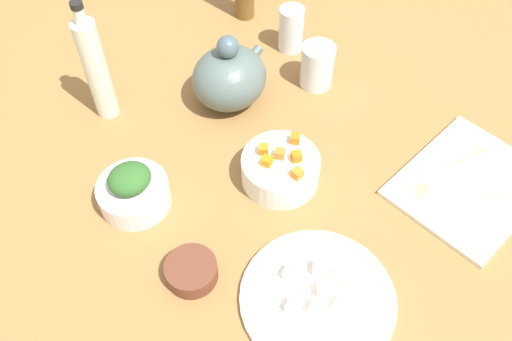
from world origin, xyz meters
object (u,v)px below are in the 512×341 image
bowl_small_side (191,271)px  teapot (229,77)px  bottle_0 (96,69)px  plate_tofu (318,299)px  drinking_glass_0 (317,66)px  bowl_greens (134,194)px  drinking_glass_1 (291,29)px  bowl_carrots (280,169)px  cutting_board (469,185)px

bowl_small_side → teapot: bearing=36.7°
teapot → bottle_0: size_ratio=0.65×
plate_tofu → drinking_glass_0: 53.26cm
plate_tofu → bottle_0: 61.96cm
bowl_greens → bottle_0: bottle_0 is taller
drinking_glass_0 → drinking_glass_1: drinking_glass_1 is taller
bowl_carrots → bowl_greens: bearing=145.3°
cutting_board → bottle_0: size_ratio=1.03×
bowl_carrots → teapot: teapot is taller
bowl_greens → drinking_glass_0: 49.08cm
bowl_small_side → bottle_0: bearing=71.9°
cutting_board → bowl_greens: bearing=137.1°
drinking_glass_1 → bowl_greens: bearing=-170.4°
teapot → bowl_greens: bearing=-168.1°
plate_tofu → drinking_glass_0: drinking_glass_0 is taller
bowl_greens → teapot: size_ratio=0.74×
bowl_carrots → teapot: (8.69, 22.61, 3.78)cm
drinking_glass_0 → cutting_board: bearing=-92.8°
bowl_greens → teapot: teapot is taller
plate_tofu → cutting_board: bearing=-8.9°
cutting_board → bowl_carrots: size_ratio=1.88×
cutting_board → drinking_glass_1: size_ratio=2.60×
plate_tofu → drinking_glass_0: bearing=40.3°
cutting_board → bowl_small_side: (-49.97, 24.45, 1.27)cm
bowl_greens → drinking_glass_1: size_ratio=1.22×
plate_tofu → bowl_greens: bearing=102.6°
drinking_glass_0 → bowl_small_side: bearing=-163.0°
bowl_small_side → drinking_glass_1: 63.94cm
teapot → drinking_glass_1: teapot is taller
bowl_carrots → drinking_glass_1: drinking_glass_1 is taller
drinking_glass_0 → bowl_carrots: bearing=-154.0°
cutting_board → bowl_greens: 64.13cm
bowl_carrots → drinking_glass_1: bearing=38.8°
drinking_glass_0 → bowl_greens: bearing=176.2°
bowl_small_side → drinking_glass_1: bearing=26.3°
plate_tofu → bowl_small_side: size_ratio=2.90×
plate_tofu → drinking_glass_1: drinking_glass_1 is taller
teapot → bowl_carrots: bearing=-111.0°
bottle_0 → teapot: bearing=-38.5°
bowl_carrots → plate_tofu: bearing=-123.9°
bowl_carrots → bowl_small_side: bearing=-172.9°
bowl_small_side → bottle_0: bottle_0 is taller
cutting_board → bottle_0: (-36.11, 66.89, 11.59)cm
bowl_greens → drinking_glass_1: (54.19, 9.15, 2.85)cm
cutting_board → bottle_0: bearing=118.4°
plate_tofu → bottle_0: size_ratio=0.94×
bowl_small_side → teapot: (34.67, 25.85, 4.96)cm
drinking_glass_1 → bottle_0: bearing=162.0°
bowl_carrots → bottle_0: bearing=107.2°
bowl_greens → bowl_small_side: bowl_greens is taller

